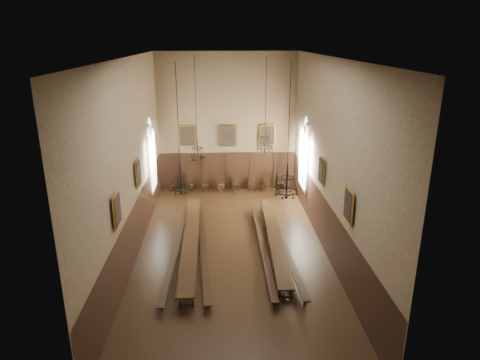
{
  "coord_description": "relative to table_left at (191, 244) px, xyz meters",
  "views": [
    {
      "loc": [
        -0.52,
        -18.44,
        9.83
      ],
      "look_at": [
        0.47,
        1.5,
        3.12
      ],
      "focal_mm": 32.0,
      "sensor_mm": 36.0,
      "label": 1
    }
  ],
  "objects": [
    {
      "name": "portrait_left_0",
      "position": [
        -2.43,
        0.89,
        3.3
      ],
      "size": [
        0.12,
        1.0,
        1.3
      ],
      "color": "gold",
      "rests_on": "wall_left"
    },
    {
      "name": "chandelier_back_right",
      "position": [
        3.74,
        2.45,
        4.41
      ],
      "size": [
        0.81,
        0.81,
        4.66
      ],
      "color": "black",
      "rests_on": "ceiling"
    },
    {
      "name": "window_left",
      "position": [
        -2.48,
        5.39,
        3.0
      ],
      "size": [
        0.2,
        2.2,
        4.6
      ],
      "primitive_type": null,
      "color": "white",
      "rests_on": "wall_left"
    },
    {
      "name": "chair_6",
      "position": [
        4.45,
        8.41,
        -0.13
      ],
      "size": [
        0.47,
        0.47,
        0.87
      ],
      "rotation": [
        0.0,
        0.0,
        -0.26
      ],
      "color": "black",
      "rests_on": "floor"
    },
    {
      "name": "portrait_back_2",
      "position": [
        4.55,
        8.77,
        3.3
      ],
      "size": [
        1.1,
        0.12,
        1.4
      ],
      "color": "gold",
      "rests_on": "wall_back"
    },
    {
      "name": "bench_right_outer",
      "position": [
        4.39,
        0.03,
        -0.11
      ],
      "size": [
        0.76,
        10.13,
        0.46
      ],
      "rotation": [
        0.0,
        0.0,
        0.04
      ],
      "color": "black",
      "rests_on": "floor"
    },
    {
      "name": "wall_front",
      "position": [
        1.95,
        -9.12,
        4.1
      ],
      "size": [
        9.0,
        0.02,
        9.0
      ],
      "primitive_type": "cube",
      "color": "#846C51",
      "rests_on": "ground"
    },
    {
      "name": "chandelier_back_left",
      "position": [
        0.29,
        2.87,
        3.78
      ],
      "size": [
        0.86,
        0.86,
        5.32
      ],
      "color": "black",
      "rests_on": "ceiling"
    },
    {
      "name": "wainscot_panelling",
      "position": [
        1.95,
        -0.11,
        0.85
      ],
      "size": [
        9.0,
        18.0,
        2.5
      ],
      "primitive_type": null,
      "color": "black",
      "rests_on": "floor"
    },
    {
      "name": "chair_1",
      "position": [
        -0.6,
        8.48,
        -0.11
      ],
      "size": [
        0.49,
        0.49,
        0.94
      ],
      "rotation": [
        0.0,
        0.0,
        0.19
      ],
      "color": "black",
      "rests_on": "floor"
    },
    {
      "name": "bench_left_outer",
      "position": [
        -0.69,
        -0.24,
        -0.11
      ],
      "size": [
        0.61,
        9.82,
        0.44
      ],
      "rotation": [
        0.0,
        0.0,
        -0.03
      ],
      "color": "black",
      "rests_on": "floor"
    },
    {
      "name": "window_right",
      "position": [
        6.38,
        5.39,
        3.0
      ],
      "size": [
        0.2,
        2.2,
        4.6
      ],
      "primitive_type": null,
      "color": "white",
      "rests_on": "wall_right"
    },
    {
      "name": "chair_3",
      "position": [
        1.48,
        8.36,
        -0.11
      ],
      "size": [
        0.45,
        0.45,
        0.96
      ],
      "rotation": [
        0.0,
        0.0,
        -0.07
      ],
      "color": "black",
      "rests_on": "floor"
    },
    {
      "name": "chandelier_front_left",
      "position": [
        -0.11,
        -2.61,
        4.14
      ],
      "size": [
        0.8,
        0.8,
        4.96
      ],
      "color": "black",
      "rests_on": "ceiling"
    },
    {
      "name": "portrait_back_0",
      "position": [
        -0.65,
        8.77,
        3.3
      ],
      "size": [
        1.1,
        0.12,
        1.4
      ],
      "color": "gold",
      "rests_on": "wall_back"
    },
    {
      "name": "portrait_right_0",
      "position": [
        6.33,
        0.89,
        3.3
      ],
      "size": [
        0.12,
        1.0,
        1.3
      ],
      "color": "gold",
      "rests_on": "wall_right"
    },
    {
      "name": "wall_right",
      "position": [
        6.46,
        -0.11,
        4.1
      ],
      "size": [
        0.02,
        18.0,
        9.0
      ],
      "primitive_type": "cube",
      "color": "#846C51",
      "rests_on": "ground"
    },
    {
      "name": "table_right",
      "position": [
        4.02,
        0.04,
        -0.03
      ],
      "size": [
        0.91,
        9.39,
        0.73
      ],
      "rotation": [
        0.0,
        0.0,
        -0.03
      ],
      "color": "black",
      "rests_on": "floor"
    },
    {
      "name": "wall_left",
      "position": [
        -2.56,
        -0.11,
        4.1
      ],
      "size": [
        0.02,
        18.0,
        9.0
      ],
      "primitive_type": "cube",
      "color": "#846C51",
      "rests_on": "ground"
    },
    {
      "name": "chair_0",
      "position": [
        -1.67,
        8.47,
        -0.13
      ],
      "size": [
        0.42,
        0.42,
        0.87
      ],
      "rotation": [
        0.0,
        0.0,
        -0.1
      ],
      "color": "black",
      "rests_on": "floor"
    },
    {
      "name": "portrait_right_1",
      "position": [
        6.33,
        -3.61,
        3.3
      ],
      "size": [
        0.12,
        1.0,
        1.3
      ],
      "color": "gold",
      "rests_on": "wall_right"
    },
    {
      "name": "bench_right_inner",
      "position": [
        3.4,
        -0.07,
        -0.11
      ],
      "size": [
        0.32,
        9.9,
        0.45
      ],
      "rotation": [
        0.0,
        0.0,
        0.0
      ],
      "color": "black",
      "rests_on": "floor"
    },
    {
      "name": "floor",
      "position": [
        1.95,
        -0.11,
        -0.41
      ],
      "size": [
        9.0,
        18.0,
        0.02
      ],
      "primitive_type": "cube",
      "color": "black",
      "rests_on": "ground"
    },
    {
      "name": "portrait_back_1",
      "position": [
        1.95,
        8.77,
        3.3
      ],
      "size": [
        1.1,
        0.12,
        1.4
      ],
      "color": "gold",
      "rests_on": "wall_back"
    },
    {
      "name": "ceiling",
      "position": [
        1.95,
        -0.11,
        8.61
      ],
      "size": [
        9.0,
        18.0,
        0.02
      ],
      "primitive_type": "cube",
      "color": "black",
      "rests_on": "ground"
    },
    {
      "name": "chair_7",
      "position": [
        5.53,
        8.48,
        -0.08
      ],
      "size": [
        0.5,
        0.5,
        1.03
      ],
      "rotation": [
        0.0,
        0.0,
        0.09
      ],
      "color": "black",
      "rests_on": "floor"
    },
    {
      "name": "table_left",
      "position": [
        0.0,
        0.0,
        0.0
      ],
      "size": [
        0.87,
        10.15,
        0.79
      ],
      "rotation": [
        0.0,
        0.0,
        0.02
      ],
      "color": "black",
      "rests_on": "floor"
    },
    {
      "name": "chair_5",
      "position": [
        3.53,
        8.43,
        -0.11
      ],
      "size": [
        0.46,
        0.46,
        0.96
      ],
      "rotation": [
        0.0,
        0.0,
        -0.08
      ],
      "color": "black",
      "rests_on": "floor"
    },
    {
      "name": "chandelier_front_right",
      "position": [
        4.06,
        -2.76,
        3.93
      ],
      "size": [
        0.9,
        0.9,
        5.15
      ],
      "color": "black",
      "rests_on": "ceiling"
    },
    {
      "name": "chair_4",
      "position": [
        2.5,
        8.49,
        -0.1
      ],
      "size": [
        0.44,
        0.44,
        0.97
      ],
      "rotation": [
        0.0,
        0.0,
        0.03
      ],
      "color": "black",
      "rests_on": "floor"
    },
    {
      "name": "chair_2",
      "position": [
        0.45,
        8.41,
        -0.11
      ],
      "size": [
        0.42,
        0.42,
        0.94
      ],
      "rotation": [
        0.0,
        0.0,
        -0.01
      ],
      "color": "black",
      "rests_on": "floor"
    },
    {
      "name": "portrait_left_1",
      "position": [
        -2.43,
        -3.61,
        3.3
      ],
      "size": [
        0.12,
        1.0,
        1.3
      ],
      "color": "gold",
      "rests_on": "wall_left"
    },
    {
      "name": "wall_back",
      "position": [
        1.95,
        8.9,
        4.1
      ],
      "size": [
        9.0,
        0.02,
        9.0
      ],
      "primitive_type": "cube",
      "color": "#846C51",
      "rests_on": "ground"
    },
    {
      "name": "bench_left_inner",
      "position": [
        0.59,
        -0.36,
        -0.13
      ],
      "size": [
        0.94,
        9.44,
        0.42
      ],
      "rotation": [
        0.0,
        0.0,
        0.07
      ],
      "color": "black",
      "rests_on": "floor"
    }
  ]
}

